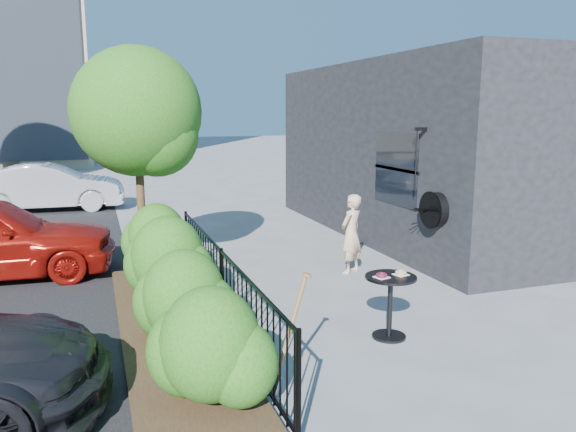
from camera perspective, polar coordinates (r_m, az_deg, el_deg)
name	(u,v)px	position (r m, az deg, el deg)	size (l,w,h in m)	color
ground	(324,313)	(8.32, 3.65, -9.84)	(120.00, 120.00, 0.00)	gray
shop_building	(460,149)	(14.50, 17.11, 6.53)	(6.22, 9.00, 4.00)	black
fence	(222,287)	(7.70, -6.72, -7.17)	(0.05, 6.05, 1.10)	black
planting_bed	(171,330)	(7.77, -11.78, -11.24)	(1.30, 6.00, 0.08)	#382616
shrubs	(176,279)	(7.66, -11.32, -6.31)	(1.10, 5.60, 1.24)	#235814
patio_tree	(141,120)	(9.97, -14.70, 9.45)	(2.20, 2.20, 3.94)	#3F2B19
cafe_table	(390,295)	(7.39, 10.35, -7.92)	(0.66, 0.66, 0.89)	black
woman	(351,234)	(10.20, 6.43, -1.82)	(0.53, 0.35, 1.45)	tan
shovel	(288,340)	(5.95, -0.03, -12.46)	(0.44, 0.17, 1.30)	brown
car_silver	(49,187)	(18.11, -23.08, 2.72)	(1.48, 4.23, 1.39)	#BBBBC0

